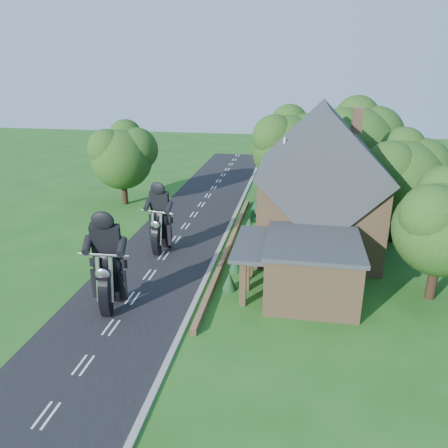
% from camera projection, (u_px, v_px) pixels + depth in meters
% --- Properties ---
extents(ground, '(120.00, 120.00, 0.00)m').
position_uv_depth(ground, '(150.00, 275.00, 27.75)').
color(ground, '#1D5317').
rests_on(ground, ground).
extents(road, '(7.00, 80.00, 0.02)m').
position_uv_depth(road, '(150.00, 275.00, 27.75)').
color(road, black).
rests_on(road, ground).
extents(kerb, '(0.30, 80.00, 0.12)m').
position_uv_depth(kerb, '(206.00, 279.00, 27.14)').
color(kerb, gray).
rests_on(kerb, ground).
extents(garden_wall, '(0.30, 22.00, 0.40)m').
position_uv_depth(garden_wall, '(229.00, 246.00, 31.61)').
color(garden_wall, '#8C6947').
rests_on(garden_wall, ground).
extents(house, '(9.54, 8.64, 10.24)m').
position_uv_depth(house, '(320.00, 191.00, 30.11)').
color(house, '#8C6947').
rests_on(house, ground).
extents(annex, '(7.05, 5.94, 3.44)m').
position_uv_depth(annex, '(309.00, 267.00, 24.81)').
color(annex, '#8C6947').
rests_on(annex, ground).
extents(tree_house_right, '(6.51, 6.00, 8.40)m').
position_uv_depth(tree_house_right, '(407.00, 174.00, 31.25)').
color(tree_house_right, black).
rests_on(tree_house_right, ground).
extents(tree_behind_house, '(7.81, 7.20, 10.08)m').
position_uv_depth(tree_behind_house, '(361.00, 141.00, 38.24)').
color(tree_behind_house, black).
rests_on(tree_behind_house, ground).
extents(tree_behind_left, '(6.94, 6.40, 9.16)m').
position_uv_depth(tree_behind_left, '(291.00, 143.00, 40.29)').
color(tree_behind_left, black).
rests_on(tree_behind_left, ground).
extents(tree_far_road, '(6.08, 5.60, 7.84)m').
position_uv_depth(tree_far_road, '(126.00, 154.00, 40.23)').
color(tree_far_road, black).
rests_on(tree_far_road, ground).
extents(shrub_a, '(0.90, 0.90, 1.10)m').
position_uv_depth(shrub_a, '(229.00, 281.00, 25.78)').
color(shrub_a, '#103519').
rests_on(shrub_a, ground).
extents(shrub_b, '(0.90, 0.90, 1.10)m').
position_uv_depth(shrub_b, '(236.00, 263.00, 28.10)').
color(shrub_b, '#103519').
rests_on(shrub_b, ground).
extents(shrub_c, '(0.90, 0.90, 1.10)m').
position_uv_depth(shrub_c, '(241.00, 248.00, 30.41)').
color(shrub_c, '#103519').
rests_on(shrub_c, ground).
extents(shrub_d, '(0.90, 0.90, 1.10)m').
position_uv_depth(shrub_d, '(249.00, 224.00, 35.03)').
color(shrub_d, '#103519').
rests_on(shrub_d, ground).
extents(shrub_e, '(0.90, 0.90, 1.10)m').
position_uv_depth(shrub_e, '(253.00, 214.00, 37.34)').
color(shrub_e, '#103519').
rests_on(shrub_e, ground).
extents(shrub_f, '(0.90, 0.90, 1.10)m').
position_uv_depth(shrub_f, '(256.00, 205.00, 39.65)').
color(shrub_f, '#103519').
rests_on(shrub_f, ground).
extents(motorcycle_lead, '(0.55, 1.86, 1.71)m').
position_uv_depth(motorcycle_lead, '(112.00, 295.00, 23.60)').
color(motorcycle_lead, black).
rests_on(motorcycle_lead, ground).
extents(motorcycle_follow, '(0.76, 1.71, 1.55)m').
position_uv_depth(motorcycle_follow, '(162.00, 242.00, 30.92)').
color(motorcycle_follow, black).
rests_on(motorcycle_follow, ground).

